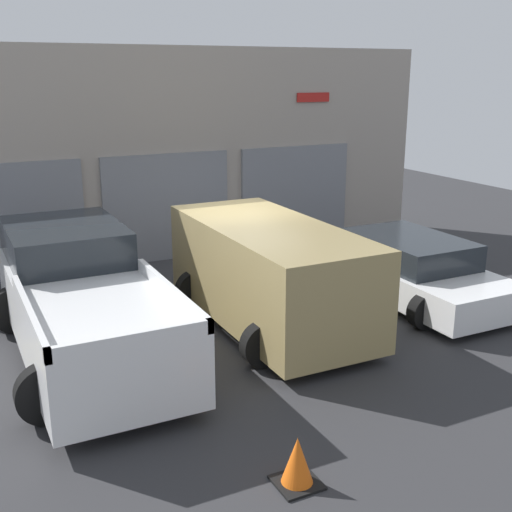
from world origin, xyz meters
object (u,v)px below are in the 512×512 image
object	(u,v)px
sedan_white	(410,269)
traffic_cone	(297,463)
sedan_side	(269,272)
pickup_truck	(83,301)

from	to	relation	value
sedan_white	traffic_cone	distance (m)	6.35
traffic_cone	sedan_side	bearing A→B (deg)	66.21
sedan_white	traffic_cone	size ratio (longest dim) A/B	7.73
sedan_side	traffic_cone	xyz separation A→B (m)	(-1.79, -4.06, -0.69)
pickup_truck	traffic_cone	size ratio (longest dim) A/B	9.42
sedan_white	sedan_side	bearing A→B (deg)	-179.53
pickup_truck	sedan_white	size ratio (longest dim) A/B	1.22
sedan_side	sedan_white	bearing A→B (deg)	0.47
sedan_white	pickup_truck	bearing A→B (deg)	177.93
sedan_side	traffic_cone	distance (m)	4.49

